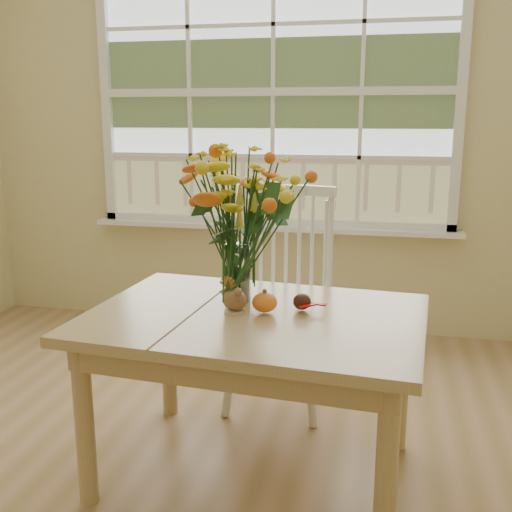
# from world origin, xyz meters

# --- Properties ---
(wall_back) EXTENTS (4.00, 0.02, 2.70)m
(wall_back) POSITION_xyz_m (0.00, 2.25, 1.35)
(wall_back) COLOR #D7CA89
(wall_back) RESTS_ON floor
(window) EXTENTS (2.42, 0.12, 1.74)m
(window) POSITION_xyz_m (0.00, 2.21, 1.53)
(window) COLOR silver
(window) RESTS_ON wall_back
(dining_table) EXTENTS (1.32, 0.99, 0.67)m
(dining_table) POSITION_xyz_m (0.26, 0.50, 0.58)
(dining_table) COLOR tan
(dining_table) RESTS_ON floor
(windsor_chair) EXTENTS (0.50, 0.48, 1.05)m
(windsor_chair) POSITION_xyz_m (0.24, 1.19, 0.58)
(windsor_chair) COLOR white
(windsor_chair) RESTS_ON floor
(flower_vase) EXTENTS (0.48, 0.48, 0.57)m
(flower_vase) POSITION_xyz_m (0.15, 0.65, 1.02)
(flower_vase) COLOR white
(flower_vase) RESTS_ON dining_table
(pumpkin) EXTENTS (0.10, 0.10, 0.08)m
(pumpkin) POSITION_xyz_m (0.29, 0.51, 0.71)
(pumpkin) COLOR orange
(pumpkin) RESTS_ON dining_table
(turkey_figurine) EXTENTS (0.12, 0.10, 0.12)m
(turkey_figurine) POSITION_xyz_m (0.18, 0.49, 0.72)
(turkey_figurine) COLOR #CCB78C
(turkey_figurine) RESTS_ON dining_table
(dark_gourd) EXTENTS (0.13, 0.08, 0.06)m
(dark_gourd) POSITION_xyz_m (0.43, 0.57, 0.70)
(dark_gourd) COLOR #38160F
(dark_gourd) RESTS_ON dining_table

